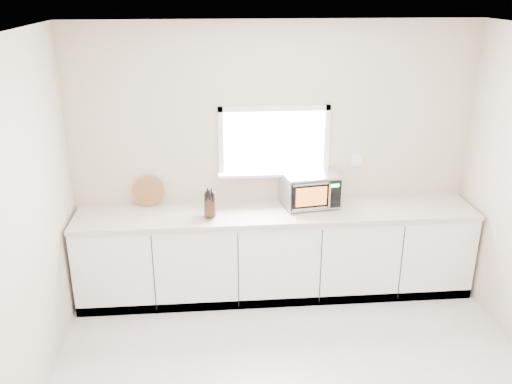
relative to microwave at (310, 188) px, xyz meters
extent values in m
cube|color=beige|center=(-0.34, 0.19, 0.25)|extent=(4.00, 0.02, 2.70)
cube|color=white|center=(-0.34, 0.17, 0.45)|extent=(1.00, 0.02, 0.60)
cube|color=white|center=(-0.34, 0.11, 0.13)|extent=(1.12, 0.16, 0.03)
cube|color=white|center=(-0.34, 0.16, 0.78)|extent=(1.10, 0.04, 0.05)
cube|color=white|center=(-0.34, 0.16, 0.13)|extent=(1.10, 0.04, 0.05)
cube|color=white|center=(-0.87, 0.16, 0.45)|extent=(0.05, 0.04, 0.70)
cube|color=white|center=(0.18, 0.16, 0.45)|extent=(0.05, 0.04, 0.70)
cube|color=white|center=(0.51, 0.18, 0.22)|extent=(0.12, 0.01, 0.12)
cube|color=white|center=(-0.34, -0.11, -0.66)|extent=(3.92, 0.60, 0.88)
cube|color=beige|center=(-0.34, -0.12, -0.20)|extent=(3.92, 0.64, 0.04)
cylinder|color=black|center=(-0.20, -0.18, -0.17)|extent=(0.03, 0.03, 0.02)
cylinder|color=black|center=(-0.24, 0.13, -0.17)|extent=(0.03, 0.03, 0.02)
cylinder|color=black|center=(0.24, -0.12, -0.17)|extent=(0.03, 0.03, 0.02)
cylinder|color=black|center=(0.19, 0.19, -0.17)|extent=(0.03, 0.03, 0.02)
cube|color=silver|center=(0.00, 0.01, 0.00)|extent=(0.58, 0.47, 0.31)
cube|color=black|center=(0.03, -0.20, 0.00)|extent=(0.50, 0.08, 0.28)
cube|color=orange|center=(-0.02, -0.21, 0.00)|extent=(0.31, 0.05, 0.19)
cylinder|color=silver|center=(0.16, -0.20, 0.00)|extent=(0.02, 0.02, 0.25)
cube|color=black|center=(0.20, -0.18, 0.00)|extent=(0.13, 0.02, 0.27)
cube|color=#19FF33|center=(0.21, -0.18, 0.09)|extent=(0.09, 0.02, 0.03)
cube|color=silver|center=(0.00, 0.01, 0.16)|extent=(0.58, 0.47, 0.01)
cube|color=#422417|center=(-0.99, -0.20, -0.05)|extent=(0.11, 0.22, 0.25)
cube|color=black|center=(-1.03, -0.25, 0.05)|extent=(0.02, 0.04, 0.09)
cube|color=black|center=(-1.00, -0.25, 0.06)|extent=(0.02, 0.04, 0.09)
cube|color=black|center=(-0.97, -0.25, 0.04)|extent=(0.02, 0.04, 0.09)
cube|color=black|center=(-1.01, -0.25, 0.08)|extent=(0.02, 0.04, 0.09)
cube|color=black|center=(-0.98, -0.25, 0.08)|extent=(0.02, 0.04, 0.09)
cylinder|color=olive|center=(-1.61, 0.13, -0.02)|extent=(0.31, 0.07, 0.30)
cylinder|color=silver|center=(-0.02, 0.07, -0.09)|extent=(0.15, 0.15, 0.17)
cylinder|color=black|center=(-0.02, 0.07, 0.01)|extent=(0.14, 0.14, 0.04)
camera|label=1|loc=(-0.97, -4.97, 1.90)|focal=38.00mm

